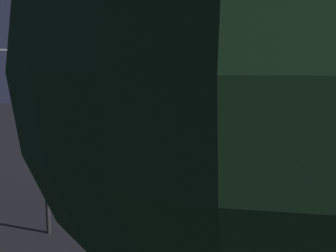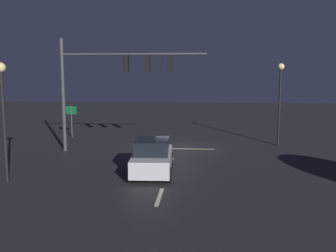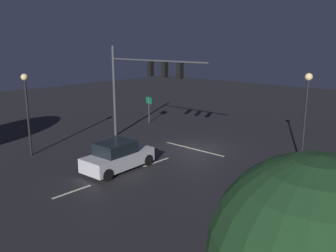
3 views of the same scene
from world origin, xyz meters
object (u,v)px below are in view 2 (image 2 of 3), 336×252
Objects in this scene: street_lamp_left_kerb at (280,89)px; street_lamp_right_kerb at (3,100)px; car_approaching at (152,157)px; traffic_signal_assembly at (114,74)px; route_sign at (71,115)px.

street_lamp_left_kerb reaches higher than street_lamp_right_kerb.
car_approaching is 11.36m from street_lamp_left_kerb.
traffic_signal_assembly is at bearing -59.15° from car_approaching.
car_approaching is at bearing 126.75° from route_sign.
traffic_signal_assembly is 7.45m from route_sign.
street_lamp_right_kerb is at bearing 17.66° from car_approaching.
street_lamp_right_kerb is 12.31m from route_sign.
traffic_signal_assembly reaches higher than car_approaching.
traffic_signal_assembly is at bearing -115.40° from street_lamp_right_kerb.
route_sign is at bearing -53.25° from car_approaching.
street_lamp_left_kerb is 17.10m from street_lamp_right_kerb.
street_lamp_left_kerb is (-10.59, -2.87, -1.02)m from traffic_signal_assembly.
street_lamp_right_kerb is (3.34, 7.04, -1.14)m from traffic_signal_assembly.
car_approaching is (-3.00, 5.02, -4.04)m from traffic_signal_assembly.
route_sign reaches higher than car_approaching.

